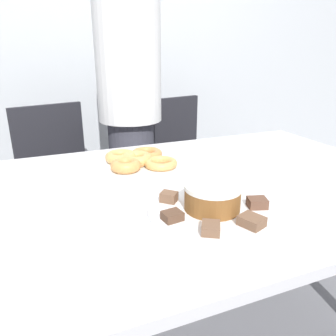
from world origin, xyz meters
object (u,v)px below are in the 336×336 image
(person_standing, at_px, (130,109))
(plate_donuts, at_px, (137,165))
(frosted_cake, at_px, (212,197))
(office_chair_left, at_px, (64,192))
(plate_cake, at_px, (212,210))
(office_chair_right, at_px, (185,174))

(person_standing, relative_size, plate_donuts, 5.17)
(plate_donuts, distance_m, frosted_cake, 0.44)
(person_standing, xyz_separation_m, frosted_cake, (-0.07, -1.03, -0.07))
(office_chair_left, height_order, plate_cake, office_chair_left)
(person_standing, bearing_deg, plate_donuts, -104.05)
(office_chair_right, height_order, plate_donuts, office_chair_right)
(office_chair_right, height_order, frosted_cake, office_chair_right)
(plate_donuts, relative_size, frosted_cake, 2.10)
(office_chair_left, height_order, frosted_cake, office_chair_left)
(frosted_cake, bearing_deg, plate_cake, 116.57)
(frosted_cake, bearing_deg, plate_donuts, 100.44)
(person_standing, height_order, frosted_cake, person_standing)
(person_standing, height_order, office_chair_left, person_standing)
(person_standing, bearing_deg, plate_cake, -93.84)
(office_chair_left, xyz_separation_m, office_chair_right, (0.75, 0.00, 0.00))
(plate_cake, height_order, plate_donuts, same)
(plate_donuts, xyz_separation_m, frosted_cake, (0.08, -0.44, 0.04))
(plate_cake, distance_m, plate_donuts, 0.44)
(plate_donuts, bearing_deg, office_chair_right, 52.09)
(plate_donuts, bearing_deg, plate_cake, -79.56)
(office_chair_left, distance_m, plate_donuts, 0.78)
(office_chair_left, distance_m, frosted_cake, 1.20)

